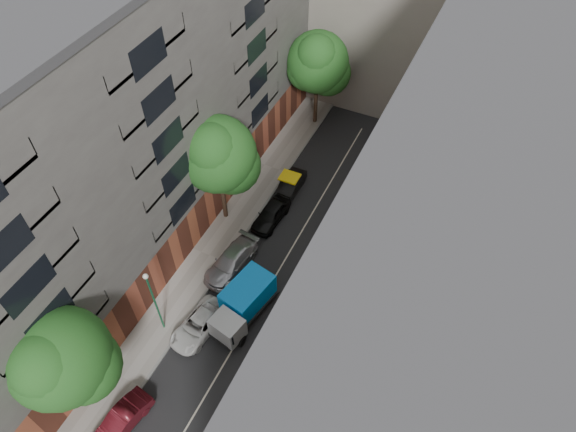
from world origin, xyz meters
The scene contains 22 objects.
ground centered at (0.00, 0.00, 0.00)m, with size 120.00×120.00×0.00m, color #4C4C49.
road_surface centered at (0.00, 0.00, 0.01)m, with size 8.00×44.00×0.02m, color black.
sidewalk_left centered at (-5.50, 0.00, 0.07)m, with size 3.00×44.00×0.15m, color gray.
sidewalk_right centered at (5.50, 0.00, 0.07)m, with size 3.00×44.00×0.15m, color gray.
building_left centered at (-11.00, 0.00, 10.00)m, with size 8.00×44.00×20.00m, color #494644.
building_right centered at (11.00, 0.00, 10.00)m, with size 8.00×44.00×20.00m, color tan.
building_endcap centered at (0.00, 28.00, 9.00)m, with size 18.00×12.00×18.00m, color slate.
tarp_truck centered at (-0.60, -3.44, 1.42)m, with size 3.25×5.96×2.58m.
car_left_1 centered at (-3.60, -13.40, 0.69)m, with size 1.46×4.18×1.38m, color #4D0F17.
car_left_2 centered at (-2.82, -5.80, 0.65)m, with size 2.16×4.69×1.30m, color silver.
car_left_3 centered at (-3.40, -0.20, 0.76)m, with size 2.12×5.20×1.51m, color #B4B4B9.
car_left_4 centered at (-2.80, 5.40, 0.75)m, with size 1.76×4.39×1.49m, color black.
car_left_5 centered at (-2.80, 9.00, 0.70)m, with size 1.48×4.25×1.40m, color black.
car_right_1 centered at (3.30, -8.80, 0.75)m, with size 2.10×5.17×1.50m, color slate.
car_right_2 centered at (2.80, -3.98, 0.69)m, with size 1.64×4.06×1.38m, color #153024.
car_right_3 centered at (3.60, 1.60, 0.68)m, with size 1.44×4.14×1.36m, color silver.
car_right_4 centered at (2.80, 8.15, 0.69)m, with size 2.28×4.95×1.38m, color gray.
tree_near centered at (-6.21, -13.20, 6.07)m, with size 5.90×5.72×9.05m.
tree_mid centered at (-6.30, 4.03, 6.80)m, with size 6.04×5.88×9.98m.
tree_far centered at (-4.50, 18.65, 6.60)m, with size 5.81×5.62×9.66m.
lamp_post centered at (-5.15, -6.75, 4.10)m, with size 0.36×0.36×6.41m.
pedestrian centered at (4.50, 7.38, 0.99)m, with size 0.61×0.40×1.68m, color black.
Camera 1 is at (10.29, -19.09, 32.39)m, focal length 32.00 mm.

